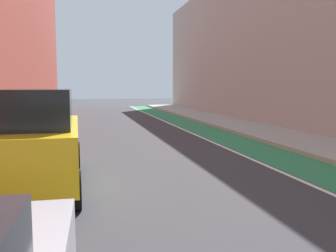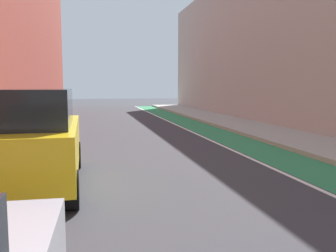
{
  "view_description": "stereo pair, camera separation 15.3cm",
  "coord_description": "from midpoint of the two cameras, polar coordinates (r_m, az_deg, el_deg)",
  "views": [
    {
      "loc": [
        -2.05,
        3.38,
        2.04
      ],
      "look_at": [
        -0.16,
        11.58,
        1.12
      ],
      "focal_mm": 38.97,
      "sensor_mm": 36.0,
      "label": 1
    },
    {
      "loc": [
        -1.9,
        3.35,
        2.04
      ],
      "look_at": [
        -0.16,
        11.58,
        1.12
      ],
      "focal_mm": 38.97,
      "sensor_mm": 36.0,
      "label": 2
    }
  ],
  "objects": [
    {
      "name": "ground_plane",
      "position": [
        13.99,
        -4.74,
        -2.14
      ],
      "size": [
        92.7,
        92.7,
        0.0
      ],
      "primitive_type": "plane",
      "color": "#38383D"
    },
    {
      "name": "bike_lane_paint",
      "position": [
        16.72,
        5.86,
        -0.78
      ],
      "size": [
        1.6,
        42.14,
        0.0
      ],
      "primitive_type": "cube",
      "color": "#2D8451",
      "rests_on": "ground"
    },
    {
      "name": "lane_divider_stripe",
      "position": [
        16.45,
        2.89,
        -0.86
      ],
      "size": [
        0.12,
        42.14,
        0.0
      ],
      "primitive_type": "cube",
      "color": "white",
      "rests_on": "ground"
    },
    {
      "name": "sidewalk_right",
      "position": [
        17.53,
        12.58,
        -0.34
      ],
      "size": [
        2.73,
        42.14,
        0.14
      ],
      "primitive_type": "cube",
      "color": "#A8A59E",
      "rests_on": "ground"
    },
    {
      "name": "building_facade_right",
      "position": [
        20.55,
        17.06,
        13.32
      ],
      "size": [
        2.4,
        38.14,
        9.33
      ],
      "primitive_type": "cube",
      "color": "#B2ADA3",
      "rests_on": "ground"
    },
    {
      "name": "parked_suv_yellow_cab",
      "position": [
        7.71,
        -21.63,
        -1.79
      ],
      "size": [
        2.06,
        4.3,
        1.98
      ],
      "color": "yellow",
      "rests_on": "ground"
    }
  ]
}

